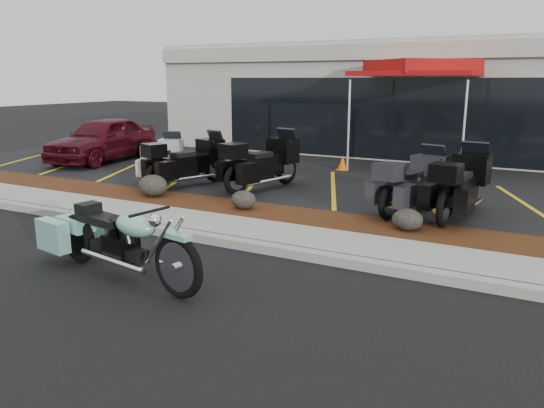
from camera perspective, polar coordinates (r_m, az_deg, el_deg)
The scene contains 18 objects.
ground at distance 8.36m, azimuth -7.74°, elevation -6.18°, with size 90.00×90.00×0.00m, color black.
curb at distance 9.04m, azimuth -4.44°, elevation -4.08°, with size 24.00×0.25×0.15m, color gray.
sidewalk at distance 9.61m, azimuth -2.20°, elevation -2.98°, with size 24.00×1.20×0.15m, color gray.
mulch_bed at distance 10.62m, azimuth 1.04°, elevation -1.35°, with size 24.00×1.20×0.16m, color #33180B.
upper_lot at distance 15.53m, azimuth 10.12°, elevation 3.14°, with size 26.00×9.60×0.15m, color black.
dealership_building at distance 21.36m, azimuth 15.66°, elevation 10.82°, with size 18.00×8.16×4.00m.
boulder_left at distance 12.36m, azimuth -12.68°, elevation 1.97°, with size 0.69×0.58×0.49m, color black.
boulder_mid at distance 10.90m, azimuth -3.10°, elevation 0.46°, with size 0.53×0.44×0.38m, color black.
boulder_right at distance 9.65m, azimuth 14.36°, elevation -1.63°, with size 0.54×0.45×0.38m, color black.
hero_cruiser at distance 6.87m, azimuth -10.09°, elevation -5.66°, with size 3.21×0.81×1.13m, color #7DC3B0, non-canonical shape.
touring_white at distance 14.87m, azimuth -10.63°, elevation 5.36°, with size 2.11×0.81×1.23m, color beige, non-canonical shape.
touring_black_front at distance 13.80m, azimuth -6.16°, elevation 5.15°, with size 2.32×0.88×1.35m, color black, non-canonical shape.
touring_black_mid at distance 13.42m, azimuth 1.56°, elevation 5.15°, with size 2.44×0.93×1.42m, color black, non-canonical shape.
touring_grey at distance 11.58m, azimuth 16.76°, elevation 2.97°, with size 2.24×0.86×1.30m, color #2C2B30, non-canonical shape.
touring_black_rear at distance 11.59m, azimuth 20.80°, elevation 2.89°, with size 2.39×0.91×1.39m, color black, non-canonical shape.
parked_car at distance 18.14m, azimuth -17.75°, elevation 6.68°, with size 1.68×4.18×1.42m, color #3F0912.
traffic_cone at distance 15.73m, azimuth 7.60°, elevation 4.41°, with size 0.30×0.30×0.42m, color #DE5B07.
popup_canopy at distance 16.55m, azimuth 15.65°, elevation 13.71°, with size 4.36×4.36×3.15m.
Camera 1 is at (4.64, -6.37, 2.78)m, focal length 35.00 mm.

